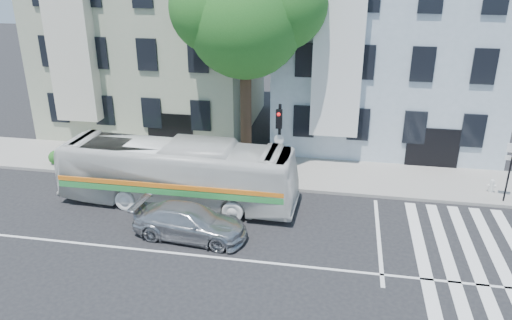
% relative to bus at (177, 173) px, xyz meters
% --- Properties ---
extents(ground, '(120.00, 120.00, 0.00)m').
position_rel_bus_xyz_m(ground, '(2.14, -3.92, -1.46)').
color(ground, black).
rests_on(ground, ground).
extents(sidewalk_far, '(80.00, 4.00, 0.15)m').
position_rel_bus_xyz_m(sidewalk_far, '(2.14, 4.08, -1.38)').
color(sidewalk_far, gray).
rests_on(sidewalk_far, ground).
extents(building_left, '(12.00, 10.00, 11.00)m').
position_rel_bus_xyz_m(building_left, '(-4.86, 11.08, 4.04)').
color(building_left, '#A6A98E').
rests_on(building_left, ground).
extents(building_right, '(12.00, 10.00, 11.00)m').
position_rel_bus_xyz_m(building_right, '(9.14, 11.08, 4.04)').
color(building_right, '#A0B1BE').
rests_on(building_right, ground).
extents(street_tree, '(7.30, 5.90, 11.10)m').
position_rel_bus_xyz_m(street_tree, '(2.20, 4.82, 6.37)').
color(street_tree, '#2D2116').
rests_on(street_tree, ground).
extents(bus, '(2.77, 10.53, 2.91)m').
position_rel_bus_xyz_m(bus, '(0.00, 0.00, 0.00)').
color(bus, silver).
rests_on(bus, ground).
extents(sedan, '(2.24, 4.65, 1.30)m').
position_rel_bus_xyz_m(sedan, '(1.37, -2.66, -0.80)').
color(sedan, '#B1B3B8').
rests_on(sedan, ground).
extents(hedge, '(8.28, 3.67, 0.70)m').
position_rel_bus_xyz_m(hedge, '(-3.40, 2.88, -0.96)').
color(hedge, '#2D6520').
rests_on(hedge, sidewalk_far).
extents(traffic_signal, '(0.44, 0.53, 4.18)m').
position_rel_bus_xyz_m(traffic_signal, '(4.18, 2.02, 1.24)').
color(traffic_signal, black).
rests_on(traffic_signal, ground).
extents(fire_hydrant, '(0.37, 0.21, 0.65)m').
position_rel_bus_xyz_m(fire_hydrant, '(13.85, 3.33, -0.97)').
color(fire_hydrant, silver).
rests_on(fire_hydrant, sidewalk_far).
extents(far_sign_pole, '(0.52, 0.20, 2.87)m').
position_rel_bus_xyz_m(far_sign_pole, '(14.20, 2.56, 0.48)').
color(far_sign_pole, black).
rests_on(far_sign_pole, sidewalk_far).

